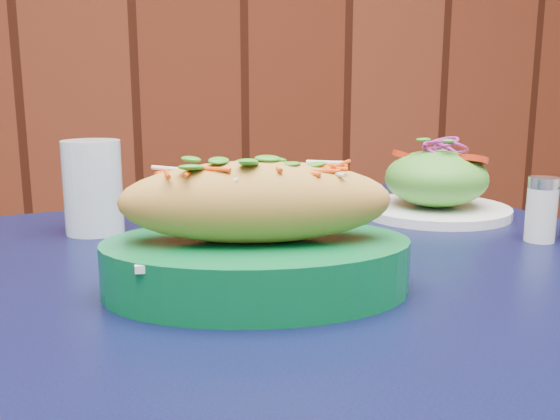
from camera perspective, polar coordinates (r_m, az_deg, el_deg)
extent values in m
cube|color=black|center=(0.60, 3.41, -6.84)|extent=(0.98, 0.98, 0.03)
cylinder|color=black|center=(1.18, 9.42, -17.31)|extent=(0.04, 0.04, 0.72)
cube|color=white|center=(0.53, -2.17, -3.21)|extent=(0.20, 0.11, 0.01)
ellipsoid|color=gold|center=(0.52, -2.20, 0.76)|extent=(0.24, 0.11, 0.07)
cylinder|color=white|center=(0.87, 13.94, -0.02)|extent=(0.20, 0.20, 0.01)
ellipsoid|color=#4C992D|center=(0.86, 14.08, 2.83)|extent=(0.14, 0.14, 0.07)
cylinder|color=red|center=(0.85, 17.21, 4.75)|extent=(0.04, 0.04, 0.01)
cylinder|color=red|center=(0.87, 11.52, 5.19)|extent=(0.04, 0.04, 0.01)
cylinder|color=red|center=(0.89, 13.08, 5.29)|extent=(0.04, 0.04, 0.01)
torus|color=#952078|center=(0.85, 14.22, 5.64)|extent=(0.05, 0.05, 0.00)
torus|color=#952078|center=(0.85, 14.24, 5.91)|extent=(0.05, 0.05, 0.00)
torus|color=#952078|center=(0.85, 14.25, 6.18)|extent=(0.05, 0.05, 0.00)
cylinder|color=silver|center=(0.76, -16.73, 2.02)|extent=(0.07, 0.07, 0.11)
cylinder|color=white|center=(0.75, 22.76, -0.41)|extent=(0.03, 0.03, 0.06)
cylinder|color=silver|center=(0.75, 22.98, 2.30)|extent=(0.03, 0.03, 0.01)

